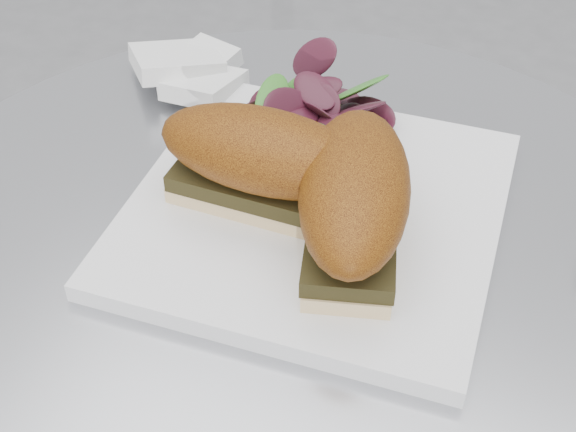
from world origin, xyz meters
TOP-DOWN VIEW (x-y plane):
  - plate at (-0.00, 0.05)m, footprint 0.31×0.31m
  - sandwich_left at (-0.04, 0.04)m, footprint 0.17×0.08m
  - sandwich_right at (0.04, 0.02)m, footprint 0.13×0.19m
  - salad at (-0.05, 0.14)m, footprint 0.12×0.12m
  - napkin at (-0.18, 0.18)m, footprint 0.14×0.14m

SIDE VIEW (x-z plane):
  - plate at x=0.00m, z-range 0.73..0.75m
  - napkin at x=-0.18m, z-range 0.73..0.75m
  - salad at x=-0.05m, z-range 0.75..0.80m
  - sandwich_left at x=-0.04m, z-range 0.75..0.83m
  - sandwich_right at x=0.04m, z-range 0.75..0.83m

